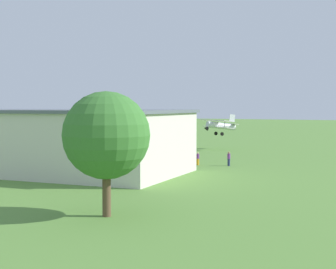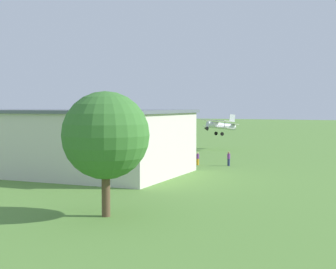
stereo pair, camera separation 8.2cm
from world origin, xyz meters
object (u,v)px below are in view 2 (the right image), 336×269
hangar (21,140)px  tree_behind_hangar_left (106,136)px  person_near_hangar_door (198,159)px  biplane (220,125)px  person_by_parked_cars (229,159)px

hangar → tree_behind_hangar_left: tree_behind_hangar_left is taller
person_near_hangar_door → tree_behind_hangar_left: 31.54m
person_near_hangar_door → tree_behind_hangar_left: bearing=100.3°
person_near_hangar_door → tree_behind_hangar_left: size_ratio=0.19×
biplane → person_by_parked_cars: (-9.16, 22.66, -3.25)m
hangar → biplane: hangar is taller
tree_behind_hangar_left → person_by_parked_cars: bearing=-86.9°
hangar → person_near_hangar_door: size_ratio=24.15×
hangar → biplane: size_ratio=5.47×
person_by_parked_cars → person_near_hangar_door: size_ratio=1.09×
biplane → tree_behind_hangar_left: bearing=101.4°
biplane → person_by_parked_cars: biplane is taller
biplane → hangar: bearing=72.2°
tree_behind_hangar_left → person_near_hangar_door: bearing=-79.7°
biplane → tree_behind_hangar_left: tree_behind_hangar_left is taller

